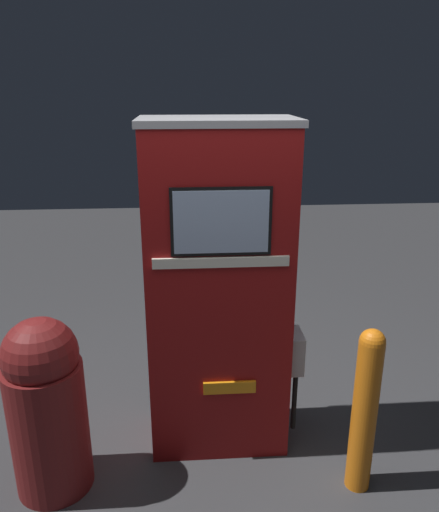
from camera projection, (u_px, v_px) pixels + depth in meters
ground_plane at (221, 459)px, 3.23m from camera, size 14.00×14.00×0.00m
gas_pump at (219, 293)px, 3.11m from camera, size 0.98×0.52×2.13m
safety_bollard at (365, 408)px, 2.85m from camera, size 0.14×0.14×1.05m
trash_bin at (47, 405)px, 2.86m from camera, size 0.45×0.45×1.10m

